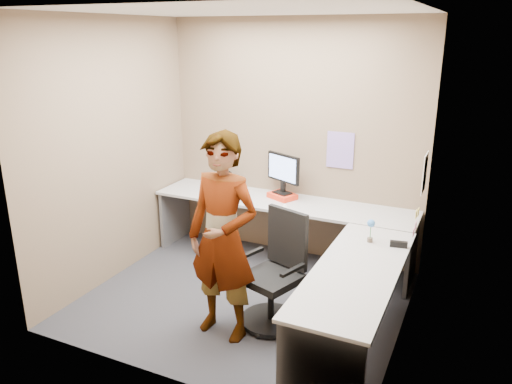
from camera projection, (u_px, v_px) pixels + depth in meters
The scene contains 21 objects.
ground at pixel (244, 299), 4.95m from camera, with size 3.00×3.00×0.00m, color #2A2A30.
wall_back at pixel (294, 141), 5.66m from camera, with size 3.00×3.00×0.00m, color brown.
wall_right at pixel (412, 189), 3.93m from camera, with size 2.70×2.70×0.00m, color brown.
wall_left at pixel (112, 152), 5.14m from camera, with size 2.70×2.70×0.00m, color brown.
ceiling at pixel (241, 10), 4.12m from camera, with size 3.00×3.00×0.00m, color white.
desk at pixel (300, 238), 4.93m from camera, with size 2.98×2.58×0.73m.
paper_ream at pixel (282, 196), 5.65m from camera, with size 0.30×0.22×0.06m, color red.
monitor at pixel (283, 170), 5.57m from camera, with size 0.45×0.24×0.45m.
laptop at pixel (220, 183), 6.04m from camera, with size 0.40×0.40×0.22m.
trackball_mouse at pixel (232, 191), 5.85m from camera, with size 0.12×0.08×0.07m.
origami at pixel (285, 206), 5.31m from camera, with size 0.10×0.10×0.06m, color white.
stapler at pixel (399, 244), 4.37m from camera, with size 0.15×0.04×0.06m, color black.
flower at pixel (371, 227), 4.44m from camera, with size 0.07×0.07×0.22m.
calendar_purple at pixel (340, 150), 5.44m from camera, with size 0.30×0.01×0.40m, color #846BB7.
calendar_white at pixel (425, 173), 4.74m from camera, with size 0.01×0.28×0.38m, color white.
sticky_note_a at pixel (416, 214), 4.53m from camera, with size 0.01×0.07×0.07m, color #F2E059.
sticky_note_b at pixel (416, 226), 4.62m from camera, with size 0.01×0.07×0.07m, color pink.
sticky_note_c at pixel (414, 232), 4.52m from camera, with size 0.01×0.07×0.07m, color pink.
sticky_note_d at pixel (418, 212), 4.67m from camera, with size 0.01×0.07×0.07m, color #F2E059.
office_chair at pixel (276, 280), 4.45m from camera, with size 0.59×0.58×1.03m.
person at pixel (223, 238), 4.15m from camera, with size 0.65×0.43×1.79m, color #999399.
Camera 1 is at (1.97, -3.92, 2.53)m, focal length 35.00 mm.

